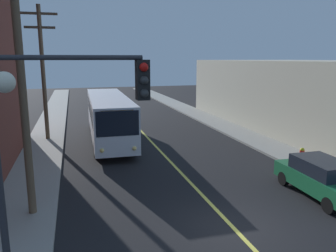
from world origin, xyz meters
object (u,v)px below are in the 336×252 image
at_px(utility_pole_near, 19,52).
at_px(traffic_signal_left_corner, 63,123).
at_px(city_bus, 109,115).
at_px(fire_hydrant, 302,155).
at_px(utility_pole_mid, 43,67).
at_px(parked_car_green, 321,177).

xyz_separation_m(utility_pole_near, traffic_signal_left_corner, (1.44, -4.31, -1.73)).
distance_m(city_bus, utility_pole_near, 12.66).
bearing_deg(fire_hydrant, utility_pole_mid, 144.94).
xyz_separation_m(city_bus, fire_hydrant, (9.67, -8.76, -1.23)).
distance_m(utility_pole_near, fire_hydrant, 14.95).
bearing_deg(traffic_signal_left_corner, utility_pole_mid, 95.86).
bearing_deg(utility_pole_near, traffic_signal_left_corner, -71.51).
xyz_separation_m(utility_pole_mid, traffic_signal_left_corner, (1.70, -16.58, -0.95)).
relative_size(traffic_signal_left_corner, fire_hydrant, 7.14).
bearing_deg(parked_car_green, fire_hydrant, 62.74).
relative_size(parked_car_green, utility_pole_near, 0.41).
distance_m(utility_pole_mid, fire_hydrant, 17.69).
bearing_deg(traffic_signal_left_corner, utility_pole_near, 108.49).
height_order(parked_car_green, utility_pole_mid, utility_pole_mid).
height_order(traffic_signal_left_corner, fire_hydrant, traffic_signal_left_corner).
distance_m(parked_car_green, fire_hydrant, 4.33).
relative_size(parked_car_green, fire_hydrant, 5.29).
relative_size(utility_pole_near, traffic_signal_left_corner, 1.79).
xyz_separation_m(utility_pole_near, fire_hydrant, (13.70, 2.47, -5.45)).
height_order(utility_pole_mid, traffic_signal_left_corner, utility_pole_mid).
distance_m(utility_pole_near, utility_pole_mid, 12.30).
relative_size(city_bus, utility_pole_mid, 1.32).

